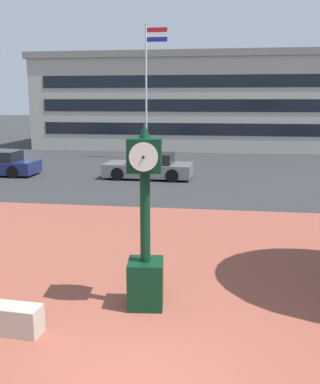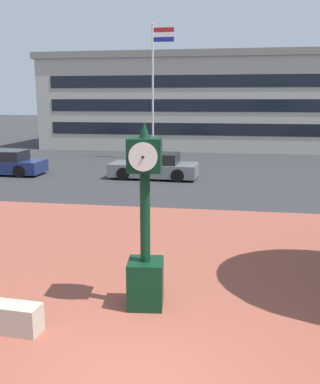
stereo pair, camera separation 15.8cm
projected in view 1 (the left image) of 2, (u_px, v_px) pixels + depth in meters
ground_plane at (137, 380)px, 6.18m from camera, size 200.00×200.00×0.00m
plaza_brick_paving at (164, 291)px, 9.07m from camera, size 44.00×13.97×0.01m
street_clock at (145, 234)px, 8.12m from camera, size 0.73×0.73×3.52m
car_street_mid at (149, 167)px, 21.88m from camera, size 4.43×2.09×1.28m
flagpole_primary at (148, 83)px, 27.88m from camera, size 1.43×0.14×8.58m
civic_building at (196, 101)px, 39.39m from camera, size 25.47×15.79×7.44m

